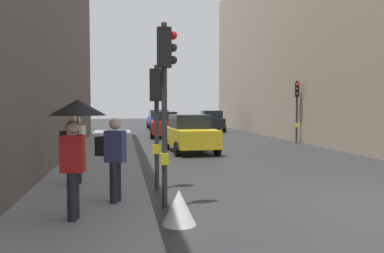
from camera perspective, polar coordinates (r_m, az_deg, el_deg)
name	(u,v)px	position (r m, az deg, el deg)	size (l,w,h in m)	color
ground_plane	(362,201)	(10.37, 22.50, -9.50)	(120.00, 120.00, 0.00)	#28282B
sidewalk_kerb	(99,166)	(14.74, -12.75, -5.37)	(2.80, 40.00, 0.16)	gray
building_facade_right	(363,41)	(30.98, 22.62, 10.93)	(12.00, 34.39, 13.23)	gray
traffic_light_mid_street	(297,100)	(24.52, 14.38, 3.59)	(0.32, 0.45, 3.64)	#2D2D2D
traffic_light_near_right	(158,104)	(10.74, -4.81, 3.18)	(0.45, 0.35, 3.25)	#2D2D2D
traffic_light_near_left	(165,81)	(8.77, -3.73, 6.32)	(0.43, 0.25, 3.94)	#2D2D2D
car_red_sedan	(165,124)	(28.34, -3.80, 0.28)	(2.23, 4.31, 1.76)	red
car_dark_suv	(211,121)	(34.82, 2.68, 0.78)	(2.26, 4.32, 1.76)	black
car_yellow_taxi	(190,134)	(19.21, -0.27, -0.98)	(2.25, 4.32, 1.76)	yellow
car_blue_van	(159,120)	(38.07, -4.63, 0.96)	(2.09, 4.24, 1.76)	navy
pedestrian_with_umbrella	(76,126)	(7.51, -15.80, 0.13)	(1.00, 1.00, 2.14)	black
pedestrian_with_grey_backpack	(113,155)	(8.77, -10.89, -3.87)	(0.66, 0.48, 1.77)	black
pedestrian_with_black_backpack	(75,145)	(10.99, -15.95, -2.55)	(0.65, 0.43, 1.77)	black
warning_sign_triangle	(179,207)	(7.67, -1.82, -11.16)	(0.64, 0.64, 0.65)	silver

